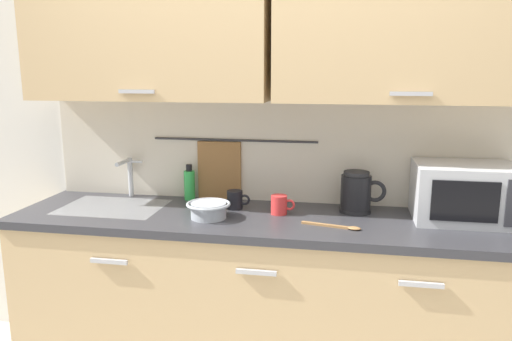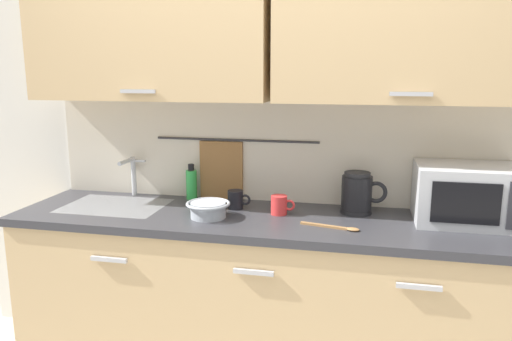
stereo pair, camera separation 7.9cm
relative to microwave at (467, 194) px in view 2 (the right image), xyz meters
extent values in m
cube|color=tan|center=(-0.92, -0.11, -0.61)|extent=(2.50, 0.60, 0.86)
cube|color=#B7B7BC|center=(-1.61, -0.42, -0.30)|extent=(0.18, 0.02, 0.02)
cube|color=#B7B7BC|center=(-0.92, -0.42, -0.30)|extent=(0.18, 0.02, 0.02)
cube|color=#B7B7BC|center=(-0.23, -0.42, -0.30)|extent=(0.18, 0.02, 0.02)
cube|color=#333338|center=(-0.92, -0.11, -0.16)|extent=(2.53, 0.63, 0.04)
cube|color=#9EA0A5|center=(-1.74, -0.09, -0.18)|extent=(0.52, 0.38, 0.09)
cube|color=silver|center=(-0.92, 0.22, 0.21)|extent=(3.70, 0.06, 2.50)
cube|color=beige|center=(-0.92, 0.19, 0.14)|extent=(2.50, 0.01, 0.55)
cube|color=tan|center=(-1.56, 0.03, 0.77)|extent=(1.23, 0.33, 0.70)
cube|color=#B7B7BC|center=(-1.56, -0.15, 0.47)|extent=(0.18, 0.01, 0.02)
cube|color=tan|center=(-0.29, 0.03, 0.77)|extent=(1.23, 0.33, 0.70)
cube|color=#B7B7BC|center=(-0.29, -0.15, 0.47)|extent=(0.18, 0.01, 0.02)
cylinder|color=#333338|center=(-1.15, 0.17, 0.19)|extent=(0.90, 0.01, 0.01)
cube|color=olive|center=(-1.24, 0.17, 0.01)|extent=(0.24, 0.02, 0.34)
cylinder|color=#B2B5BA|center=(-1.74, 0.14, -0.03)|extent=(0.03, 0.03, 0.22)
cylinder|color=#B2B5BA|center=(-1.74, 0.06, 0.07)|extent=(0.02, 0.16, 0.02)
cube|color=#B2B5BA|center=(-1.70, 0.14, 0.06)|extent=(0.07, 0.02, 0.01)
cube|color=silver|center=(0.00, 0.00, 0.00)|extent=(0.46, 0.34, 0.27)
cube|color=black|center=(-0.04, -0.17, 0.00)|extent=(0.29, 0.01, 0.18)
cylinder|color=black|center=(-0.50, 0.05, -0.13)|extent=(0.16, 0.16, 0.02)
cylinder|color=black|center=(-0.50, 0.05, -0.03)|extent=(0.15, 0.15, 0.17)
cylinder|color=#262628|center=(-0.50, 0.05, 0.06)|extent=(0.13, 0.13, 0.02)
torus|color=black|center=(-0.41, 0.05, -0.02)|extent=(0.11, 0.02, 0.11)
cylinder|color=green|center=(-1.40, 0.13, -0.06)|extent=(0.06, 0.06, 0.16)
cylinder|color=black|center=(-1.40, 0.13, 0.04)|extent=(0.03, 0.03, 0.04)
cylinder|color=black|center=(-1.11, 0.00, -0.09)|extent=(0.08, 0.08, 0.09)
torus|color=black|center=(-1.06, 0.00, -0.09)|extent=(0.06, 0.01, 0.06)
cylinder|color=#A5ADB7|center=(-1.20, -0.19, -0.10)|extent=(0.17, 0.17, 0.07)
torus|color=#A5ADB7|center=(-1.20, -0.19, -0.07)|extent=(0.21, 0.21, 0.01)
cylinder|color=red|center=(-0.87, -0.06, -0.09)|extent=(0.08, 0.08, 0.09)
torus|color=red|center=(-0.82, -0.06, -0.09)|extent=(0.06, 0.01, 0.06)
cube|color=#9E7042|center=(-0.64, -0.21, -0.13)|extent=(0.22, 0.07, 0.01)
ellipsoid|color=#9E7042|center=(-0.51, -0.24, -0.13)|extent=(0.07, 0.05, 0.01)
camera|label=1|loc=(-0.56, -2.39, 0.57)|focal=34.47mm
camera|label=2|loc=(-0.48, -2.37, 0.57)|focal=34.47mm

